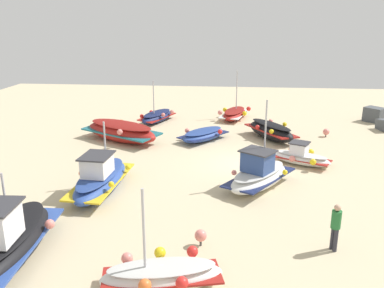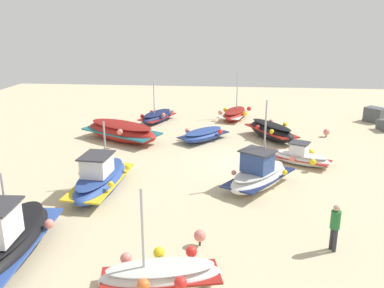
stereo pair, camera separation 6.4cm
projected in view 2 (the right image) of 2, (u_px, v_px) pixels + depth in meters
name	position (u px, v px, depth m)	size (l,w,h in m)	color
ground_plane	(245.00, 165.00, 21.63)	(51.26, 51.26, 0.00)	beige
fishing_boat_0	(271.00, 131.00, 26.03)	(4.23, 3.36, 1.15)	black
fishing_boat_1	(259.00, 175.00, 18.64)	(4.29, 3.63, 4.02)	white
fishing_boat_2	(121.00, 131.00, 25.72)	(4.28, 5.67, 1.23)	maroon
fishing_boat_3	(235.00, 114.00, 31.42)	(4.01, 2.52, 3.65)	maroon
fishing_boat_4	(100.00, 178.00, 18.19)	(4.94, 2.11, 3.01)	#2D4C9E
fishing_boat_5	(158.00, 116.00, 30.48)	(3.91, 2.50, 3.15)	navy
fishing_boat_6	(5.00, 240.00, 12.93)	(5.27, 2.35, 2.87)	black
fishing_boat_7	(161.00, 275.00, 11.68)	(2.19, 3.71, 3.15)	white
fishing_boat_8	(301.00, 157.00, 21.60)	(2.44, 3.27, 1.22)	white
fishing_boat_9	(204.00, 135.00, 25.88)	(3.63, 3.27, 0.76)	#2D4C9E
person_walking	(335.00, 224.00, 13.42)	(0.32, 0.32, 1.66)	#2D2D38
mooring_buoy_0	(326.00, 132.00, 26.64)	(0.42, 0.42, 0.54)	#3F3F42
mooring_buoy_1	(200.00, 236.00, 13.86)	(0.42, 0.42, 0.59)	#3F3F42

